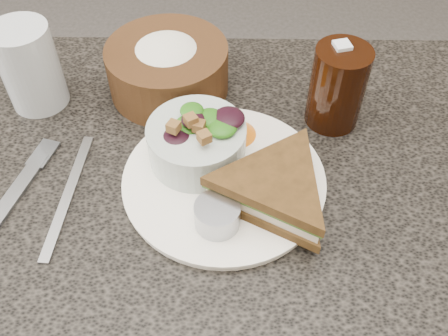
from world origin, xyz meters
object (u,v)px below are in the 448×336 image
(sandwich, at_px, (275,189))
(bread_basket, at_px, (167,62))
(salad_bowl, at_px, (196,137))
(dressing_ramekin, at_px, (217,215))
(dining_table, at_px, (190,322))
(dinner_plate, at_px, (224,180))
(cola_glass, at_px, (338,84))
(water_glass, at_px, (30,67))

(sandwich, height_order, bread_basket, bread_basket)
(salad_bowl, distance_m, dressing_ramekin, 0.11)
(dining_table, bearing_deg, dinner_plate, 23.94)
(bread_basket, bearing_deg, cola_glass, -14.85)
(salad_bowl, bearing_deg, water_glass, 153.39)
(dinner_plate, xyz_separation_m, water_glass, (-0.28, 0.16, 0.06))
(salad_bowl, height_order, dressing_ramekin, salad_bowl)
(salad_bowl, xyz_separation_m, dressing_ramekin, (0.03, -0.11, -0.02))
(dinner_plate, xyz_separation_m, salad_bowl, (-0.04, 0.04, 0.04))
(dressing_ramekin, height_order, cola_glass, cola_glass)
(cola_glass, bearing_deg, dining_table, -145.04)
(dining_table, height_order, sandwich, sandwich)
(sandwich, xyz_separation_m, water_glass, (-0.34, 0.19, 0.03))
(sandwich, bearing_deg, salad_bowl, 171.53)
(bread_basket, xyz_separation_m, water_glass, (-0.19, -0.03, 0.01))
(sandwich, bearing_deg, dressing_ramekin, -125.58)
(dining_table, bearing_deg, water_glass, 139.39)
(dressing_ramekin, distance_m, water_glass, 0.36)
(dining_table, distance_m, dressing_ramekin, 0.41)
(sandwich, xyz_separation_m, bread_basket, (-0.15, 0.22, 0.02))
(dining_table, distance_m, dinner_plate, 0.39)
(dinner_plate, distance_m, water_glass, 0.33)
(sandwich, bearing_deg, bread_basket, 151.40)
(salad_bowl, bearing_deg, cola_glass, 24.95)
(dressing_ramekin, relative_size, water_glass, 0.43)
(bread_basket, distance_m, cola_glass, 0.25)
(dining_table, bearing_deg, cola_glass, 34.96)
(dinner_plate, bearing_deg, sandwich, -30.31)
(dinner_plate, xyz_separation_m, cola_glass, (0.15, 0.12, 0.06))
(dining_table, bearing_deg, dressing_ramekin, -37.58)
(bread_basket, bearing_deg, dressing_ramekin, -72.81)
(dining_table, xyz_separation_m, sandwich, (0.13, -0.01, 0.41))
(water_glass, bearing_deg, cola_glass, -4.43)
(sandwich, distance_m, cola_glass, 0.19)
(sandwich, xyz_separation_m, salad_bowl, (-0.10, 0.07, 0.01))
(sandwich, height_order, dressing_ramekin, sandwich)
(dining_table, distance_m, water_glass, 0.52)
(water_glass, bearing_deg, dressing_ramekin, -40.01)
(salad_bowl, xyz_separation_m, water_glass, (-0.24, 0.12, 0.01))
(water_glass, bearing_deg, bread_basket, 8.96)
(dinner_plate, height_order, cola_glass, cola_glass)
(sandwich, height_order, cola_glass, cola_glass)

